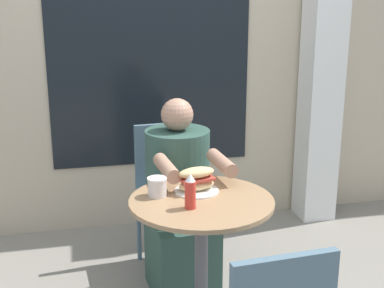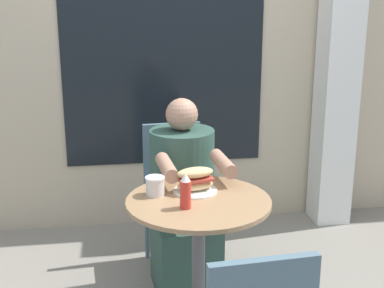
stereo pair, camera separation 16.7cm
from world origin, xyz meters
name	(u,v)px [view 1 (the left image)]	position (x,y,z in m)	size (l,w,h in m)	color
storefront_wall	(149,27)	(0.00, 1.51, 1.40)	(8.00, 0.09, 2.80)	#B7A88E
lattice_pillar	(323,56)	(1.19, 1.32, 1.20)	(0.25, 0.25, 2.40)	silver
cafe_table	(201,242)	(0.00, 0.00, 0.54)	(0.64, 0.64, 0.75)	#997551
diner_chair	(167,183)	(-0.01, 0.86, 0.52)	(0.41, 0.41, 0.87)	slate
seated_diner	(180,213)	(0.00, 0.51, 0.47)	(0.38, 0.63, 1.10)	#2D4C42
sandwich_on_plate	(197,181)	(0.00, 0.10, 0.80)	(0.20, 0.20, 0.12)	white
drink_cup	(157,187)	(-0.18, 0.08, 0.79)	(0.09, 0.09, 0.09)	silver
condiment_bottle	(190,192)	(-0.07, -0.09, 0.83)	(0.05, 0.05, 0.15)	red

